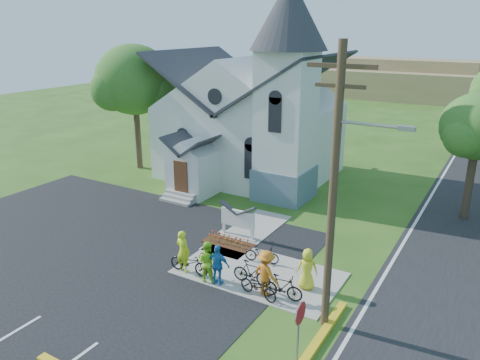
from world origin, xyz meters
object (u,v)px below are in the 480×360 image
Objects in this scene: bike_2 at (262,254)px; bike_3 at (282,287)px; stop_sign at (300,322)px; cyclist_3 at (266,273)px; cyclist_1 at (207,261)px; bike_4 at (258,286)px; utility_pole at (335,185)px; bike_1 at (252,273)px; church_sign at (238,219)px; cyclist_2 at (218,265)px; cyclist_4 at (307,269)px; bike_0 at (189,262)px; cyclist_0 at (183,251)px.

bike_3 reaches higher than bike_2.
stop_sign reaches higher than cyclist_3.
cyclist_1 is (-5.50, 3.00, -0.82)m from stop_sign.
bike_4 is (2.46, 0.00, -0.43)m from cyclist_1.
bike_3 is (-2.11, 0.66, -4.84)m from utility_pole.
utility_pole is 5.77× the size of bike_1.
cyclist_2 reaches higher than church_sign.
church_sign reaches higher than bike_1.
stop_sign is 6.32m from cyclist_1.
bike_1 is 2.30m from cyclist_4.
church_sign is at bearing 41.47° from bike_3.
cyclist_2 is at bearing 100.55° from bike_4.
bike_0 is 1.09× the size of cyclist_2.
bike_1 is (-3.75, 3.73, -1.21)m from stop_sign.
cyclist_1 is at bearing 100.55° from bike_4.
stop_sign is at bearing -48.12° from church_sign.
cyclist_3 is 0.60m from bike_4.
cyclist_3 reaches higher than cyclist_2.
bike_3 is at bearing -147.86° from bike_2.
utility_pole is 4.03× the size of stop_sign.
church_sign is at bearing -87.99° from cyclist_0.
bike_1 is 1.61m from bike_3.
bike_4 is at bearing -50.75° from church_sign.
cyclist_3 reaches higher than bike_3.
cyclist_3 is (-2.87, 3.32, -0.77)m from stop_sign.
utility_pole is at bearing -107.98° from bike_1.
bike_1 reaches higher than bike_3.
bike_2 is (1.23, 2.61, -0.48)m from cyclist_1.
utility_pole is 7.03m from cyclist_1.
church_sign reaches higher than bike_4.
bike_0 is at bearing 99.74° from bike_1.
bike_4 is (1.23, -2.61, 0.05)m from bike_2.
bike_2 is at bearing 35.82° from bike_4.
bike_3 is at bearing 174.60° from cyclist_1.
bike_3 is (3.33, 0.36, -0.40)m from cyclist_1.
stop_sign is 1.54× the size of bike_2.
stop_sign is at bearing 146.77° from cyclist_3.
bike_0 is (-6.48, 0.43, -4.85)m from utility_pole.
bike_1 is (1.76, 0.73, -0.39)m from cyclist_1.
cyclist_1 is 1.02× the size of cyclist_2.
bike_4 is at bearing 174.23° from utility_pole.
bike_1 is at bearing 54.66° from bike_4.
bike_0 is 5.13m from cyclist_4.
church_sign is at bearing 49.80° from bike_4.
utility_pole is at bearing -176.52° from cyclist_3.
bike_1 is 1.46m from cyclist_2.
cyclist_1 is (1.04, -0.13, 0.40)m from bike_0.
bike_2 is (2.28, 2.47, -0.08)m from bike_0.
bike_2 is at bearing 145.32° from utility_pole.
church_sign is at bearing -1.19° from bike_0.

